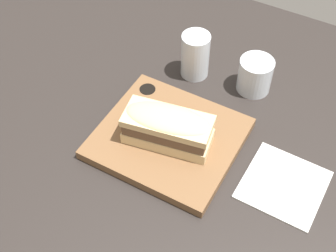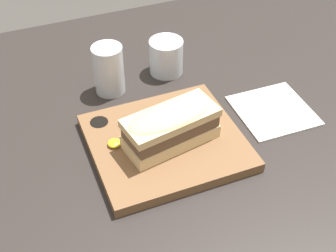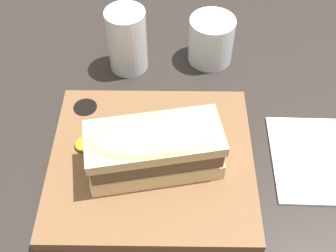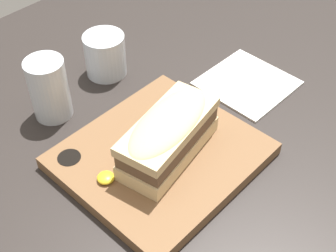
{
  "view_description": "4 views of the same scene",
  "coord_description": "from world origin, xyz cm",
  "px_view_note": "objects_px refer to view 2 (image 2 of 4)",
  "views": [
    {
      "loc": [
        32.53,
        -58.27,
        78.63
      ],
      "look_at": [
        3.93,
        -6.82,
        8.96
      ],
      "focal_mm": 50.0,
      "sensor_mm": 36.0,
      "label": 1
    },
    {
      "loc": [
        -20.54,
        -65.32,
        64.98
      ],
      "look_at": [
        2.47,
        -8.22,
        9.91
      ],
      "focal_mm": 50.0,
      "sensor_mm": 36.0,
      "label": 2
    },
    {
      "loc": [
        5.87,
        -38.94,
        51.93
      ],
      "look_at": [
        5.43,
        -2.65,
        7.8
      ],
      "focal_mm": 45.0,
      "sensor_mm": 36.0,
      "label": 3
    },
    {
      "loc": [
        -31.93,
        -39.63,
        57.08
      ],
      "look_at": [
        4.32,
        -5.82,
        9.03
      ],
      "focal_mm": 50.0,
      "sensor_mm": 36.0,
      "label": 4
    }
  ],
  "objects_px": {
    "water_glass": "(109,72)",
    "sandwich": "(171,125)",
    "napkin": "(273,111)",
    "serving_board": "(165,142)",
    "wine_glass": "(166,57)"
  },
  "relations": [
    {
      "from": "water_glass",
      "to": "wine_glass",
      "type": "xyz_separation_m",
      "value": [
        0.14,
        0.02,
        -0.01
      ]
    },
    {
      "from": "wine_glass",
      "to": "water_glass",
      "type": "bearing_deg",
      "value": -171.64
    },
    {
      "from": "wine_glass",
      "to": "napkin",
      "type": "bearing_deg",
      "value": -54.75
    },
    {
      "from": "serving_board",
      "to": "napkin",
      "type": "relative_size",
      "value": 1.83
    },
    {
      "from": "serving_board",
      "to": "napkin",
      "type": "height_order",
      "value": "serving_board"
    },
    {
      "from": "serving_board",
      "to": "wine_glass",
      "type": "bearing_deg",
      "value": 67.82
    },
    {
      "from": "water_glass",
      "to": "sandwich",
      "type": "bearing_deg",
      "value": -76.79
    },
    {
      "from": "wine_glass",
      "to": "napkin",
      "type": "height_order",
      "value": "wine_glass"
    },
    {
      "from": "water_glass",
      "to": "wine_glass",
      "type": "relative_size",
      "value": 1.36
    },
    {
      "from": "serving_board",
      "to": "wine_glass",
      "type": "height_order",
      "value": "wine_glass"
    },
    {
      "from": "serving_board",
      "to": "napkin",
      "type": "distance_m",
      "value": 0.25
    },
    {
      "from": "serving_board",
      "to": "napkin",
      "type": "xyz_separation_m",
      "value": [
        0.25,
        0.01,
        -0.01
      ]
    },
    {
      "from": "water_glass",
      "to": "serving_board",
      "type": "bearing_deg",
      "value": -77.62
    },
    {
      "from": "serving_board",
      "to": "water_glass",
      "type": "relative_size",
      "value": 2.57
    },
    {
      "from": "sandwich",
      "to": "napkin",
      "type": "distance_m",
      "value": 0.25
    }
  ]
}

